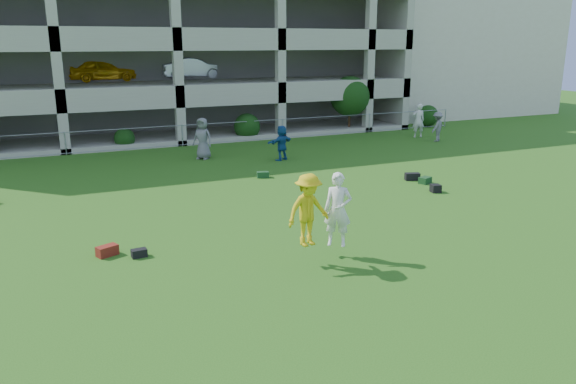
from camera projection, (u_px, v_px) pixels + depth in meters
name	position (u px, v px, depth m)	size (l,w,h in m)	color
ground	(365.00, 270.00, 14.16)	(100.00, 100.00, 0.00)	#235114
stucco_building	(426.00, 49.00, 46.61)	(16.00, 14.00, 10.00)	beige
bystander_c	(203.00, 138.00, 27.33)	(0.99, 0.64, 2.02)	slate
bystander_d	(282.00, 143.00, 27.08)	(1.57, 0.50, 1.70)	#1E4C8B
bystander_e	(418.00, 120.00, 33.55)	(0.74, 0.48, 2.02)	silver
bystander_f	(437.00, 127.00, 32.21)	(1.10, 0.63, 1.70)	slate
bag_red_a	(107.00, 251.00, 15.10)	(0.55, 0.30, 0.28)	#5F2110
bag_black_b	(139.00, 253.00, 15.01)	(0.40, 0.25, 0.22)	black
bag_green_c	(425.00, 180.00, 22.79)	(0.50, 0.35, 0.26)	#133419
crate_d	(436.00, 188.00, 21.46)	(0.35, 0.35, 0.30)	black
bag_black_e	(412.00, 177.00, 23.33)	(0.60, 0.30, 0.30)	black
bag_green_g	(263.00, 175.00, 23.78)	(0.50, 0.30, 0.25)	#153A16
frisbee_contest	(317.00, 210.00, 14.32)	(2.05, 1.04, 2.09)	gold
parking_garage	(146.00, 35.00, 37.01)	(30.00, 14.00, 12.00)	#9E998C
fence	(182.00, 135.00, 30.75)	(36.06, 0.06, 1.20)	gray
shrub_row	(256.00, 113.00, 32.94)	(34.38, 2.52, 3.50)	#163D11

